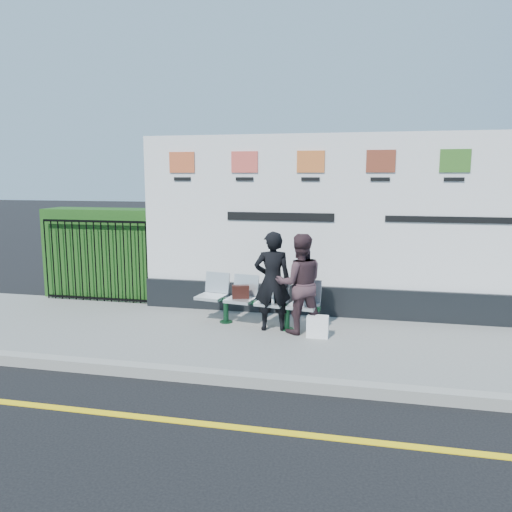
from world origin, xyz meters
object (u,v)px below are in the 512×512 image
(bench, at_px, (256,313))
(woman_right, at_px, (300,284))
(woman_left, at_px, (272,281))
(billboard, at_px, (378,240))

(bench, height_order, woman_right, woman_right)
(woman_left, height_order, woman_right, woman_left)
(bench, xyz_separation_m, woman_left, (0.29, -0.14, 0.55))
(billboard, relative_size, bench, 4.08)
(billboard, xyz_separation_m, woman_left, (-1.54, -1.04, -0.54))
(woman_right, bearing_deg, bench, -31.19)
(billboard, xyz_separation_m, bench, (-1.83, -0.90, -1.09))
(bench, relative_size, woman_left, 1.29)
(woman_right, bearing_deg, billboard, -153.49)
(bench, distance_m, woman_left, 0.63)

